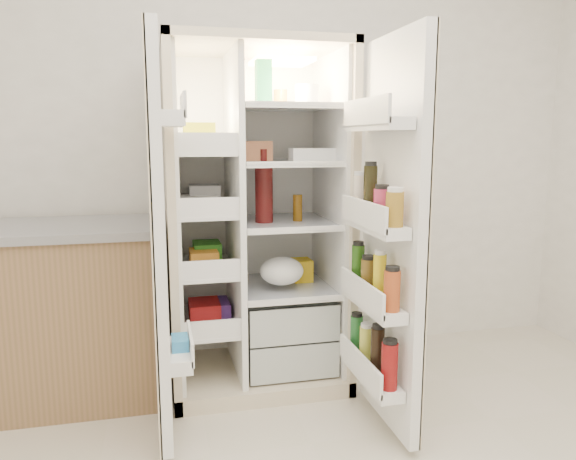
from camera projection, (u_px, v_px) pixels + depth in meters
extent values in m
cube|color=white|center=(262.00, 134.00, 3.23)|extent=(4.00, 0.02, 2.70)
cube|color=beige|center=(245.00, 211.00, 3.21)|extent=(0.92, 0.04, 1.80)
cube|color=beige|center=(171.00, 222.00, 2.80)|extent=(0.04, 0.70, 1.80)
cube|color=beige|center=(334.00, 216.00, 3.00)|extent=(0.04, 0.70, 1.80)
cube|color=beige|center=(253.00, 47.00, 2.75)|extent=(0.92, 0.70, 0.04)
cube|color=beige|center=(257.00, 371.00, 3.04)|extent=(0.92, 0.70, 0.08)
cube|color=white|center=(246.00, 208.00, 3.18)|extent=(0.84, 0.02, 1.68)
cube|color=white|center=(177.00, 218.00, 2.80)|extent=(0.02, 0.62, 1.68)
cube|color=white|center=(329.00, 213.00, 2.99)|extent=(0.02, 0.62, 1.68)
cube|color=white|center=(235.00, 216.00, 2.87)|extent=(0.03, 0.62, 1.68)
cube|color=#B6BFBC|center=(284.00, 345.00, 3.03)|extent=(0.47, 0.52, 0.19)
cube|color=#B6BFBC|center=(284.00, 311.00, 3.00)|extent=(0.47, 0.52, 0.19)
cube|color=#FFD18C|center=(281.00, 61.00, 2.85)|extent=(0.30, 0.30, 0.02)
cube|color=white|center=(208.00, 322.00, 2.93)|extent=(0.28, 0.58, 0.02)
cube|color=white|center=(206.00, 267.00, 2.88)|extent=(0.28, 0.58, 0.02)
cube|color=white|center=(205.00, 211.00, 2.83)|extent=(0.28, 0.58, 0.02)
cube|color=white|center=(203.00, 153.00, 2.78)|extent=(0.28, 0.58, 0.02)
cube|color=silver|center=(284.00, 286.00, 3.00)|extent=(0.49, 0.58, 0.01)
cube|color=silver|center=(283.00, 222.00, 2.94)|extent=(0.49, 0.58, 0.01)
cube|color=silver|center=(283.00, 162.00, 2.88)|extent=(0.49, 0.58, 0.02)
cube|color=silver|center=(283.00, 108.00, 2.84)|extent=(0.49, 0.58, 0.02)
cube|color=red|center=(207.00, 311.00, 2.92)|extent=(0.16, 0.20, 0.10)
cube|color=#2F8123|center=(206.00, 254.00, 2.87)|extent=(0.14, 0.18, 0.12)
cube|color=silver|center=(205.00, 203.00, 2.82)|extent=(0.20, 0.22, 0.07)
cube|color=#FCFF2A|center=(203.00, 137.00, 2.77)|extent=(0.15, 0.16, 0.14)
cube|color=#582F8F|center=(207.00, 312.00, 2.92)|extent=(0.18, 0.20, 0.09)
cube|color=#B97220|center=(206.00, 256.00, 2.87)|extent=(0.14, 0.18, 0.10)
cube|color=silver|center=(204.00, 198.00, 2.82)|extent=(0.16, 0.16, 0.12)
sphere|color=orange|center=(265.00, 363.00, 2.94)|extent=(0.07, 0.07, 0.07)
sphere|color=orange|center=(280.00, 359.00, 3.00)|extent=(0.07, 0.07, 0.07)
sphere|color=orange|center=(299.00, 360.00, 2.98)|extent=(0.07, 0.07, 0.07)
sphere|color=orange|center=(269.00, 353.00, 3.08)|extent=(0.07, 0.07, 0.07)
ellipsoid|color=#3D6722|center=(284.00, 307.00, 3.02)|extent=(0.26, 0.24, 0.11)
cylinder|color=#4D1010|center=(264.00, 195.00, 2.84)|extent=(0.09, 0.09, 0.29)
cylinder|color=#663F0B|center=(298.00, 208.00, 2.90)|extent=(0.05, 0.05, 0.14)
cube|color=#258950|center=(263.00, 83.00, 2.73)|extent=(0.08, 0.08, 0.22)
cylinder|color=white|center=(307.00, 96.00, 2.84)|extent=(0.12, 0.12, 0.11)
cylinder|color=olive|center=(280.00, 99.00, 2.94)|extent=(0.07, 0.07, 0.09)
cube|color=white|center=(316.00, 155.00, 2.82)|extent=(0.26, 0.11, 0.07)
cube|color=#B57048|center=(255.00, 151.00, 2.84)|extent=(0.17, 0.09, 0.10)
ellipsoid|color=white|center=(282.00, 277.00, 2.88)|extent=(0.23, 0.21, 0.15)
cube|color=yellow|center=(302.00, 270.00, 3.08)|extent=(0.10, 0.12, 0.12)
cube|color=white|center=(159.00, 242.00, 2.26)|extent=(0.05, 0.40, 1.72)
cube|color=beige|center=(153.00, 242.00, 2.25)|extent=(0.01, 0.40, 1.72)
cube|color=white|center=(180.00, 355.00, 2.35)|extent=(0.09, 0.32, 0.06)
cube|color=white|center=(172.00, 119.00, 2.19)|extent=(0.09, 0.32, 0.06)
cube|color=#338CCC|center=(180.00, 348.00, 2.35)|extent=(0.07, 0.12, 0.10)
cube|color=white|center=(392.00, 236.00, 2.40)|extent=(0.05, 0.58, 1.72)
cube|color=beige|center=(398.00, 235.00, 2.40)|extent=(0.01, 0.58, 1.72)
cube|color=white|center=(371.00, 374.00, 2.48)|extent=(0.11, 0.50, 0.05)
cube|color=white|center=(373.00, 303.00, 2.43)|extent=(0.11, 0.50, 0.05)
cube|color=white|center=(375.00, 225.00, 2.37)|extent=(0.11, 0.50, 0.05)
cube|color=white|center=(377.00, 125.00, 2.30)|extent=(0.11, 0.50, 0.05)
cylinder|color=maroon|center=(389.00, 366.00, 2.27)|extent=(0.07, 0.07, 0.20)
cylinder|color=black|center=(377.00, 352.00, 2.40)|extent=(0.06, 0.06, 0.22)
cylinder|color=gold|center=(366.00, 346.00, 2.52)|extent=(0.06, 0.06, 0.18)
cylinder|color=#236A2C|center=(356.00, 335.00, 2.65)|extent=(0.06, 0.06, 0.19)
cylinder|color=#AD461C|center=(392.00, 291.00, 2.22)|extent=(0.07, 0.07, 0.17)
cylinder|color=yellow|center=(379.00, 278.00, 2.34)|extent=(0.06, 0.06, 0.21)
cylinder|color=brown|center=(368.00, 277.00, 2.47)|extent=(0.07, 0.07, 0.16)
cylinder|color=#255513|center=(358.00, 266.00, 2.59)|extent=(0.06, 0.06, 0.20)
cylinder|color=olive|center=(395.00, 209.00, 2.16)|extent=(0.07, 0.07, 0.14)
cylinder|color=#B12D4F|center=(382.00, 205.00, 2.29)|extent=(0.07, 0.07, 0.14)
cylinder|color=black|center=(370.00, 192.00, 2.40)|extent=(0.06, 0.06, 0.23)
cylinder|color=beige|center=(360.00, 195.00, 2.53)|extent=(0.06, 0.06, 0.18)
cube|color=#8C6646|center=(38.00, 318.00, 2.75)|extent=(1.20, 0.62, 0.86)
cube|color=gray|center=(31.00, 230.00, 2.67)|extent=(1.24, 0.66, 0.04)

